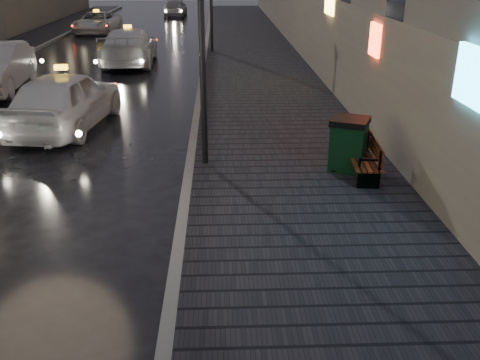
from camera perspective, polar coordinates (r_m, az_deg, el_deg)
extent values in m
plane|color=black|center=(7.42, -19.86, -16.13)|extent=(120.00, 120.00, 0.00)
cube|color=black|center=(26.90, 1.48, 13.13)|extent=(4.60, 58.00, 0.15)
cube|color=slate|center=(26.86, -3.78, 13.08)|extent=(0.20, 58.00, 0.15)
cube|color=slate|center=(28.52, -22.37, 12.04)|extent=(0.20, 58.00, 0.15)
cylinder|color=black|center=(11.64, -4.06, 13.48)|extent=(0.14, 0.14, 5.00)
cube|color=black|center=(11.12, 13.55, 0.01)|extent=(0.46, 0.09, 0.36)
cube|color=black|center=(11.04, 14.71, 1.51)|extent=(0.06, 0.06, 0.63)
cube|color=black|center=(10.95, 13.52, 2.11)|extent=(0.38, 0.08, 0.05)
cube|color=black|center=(12.36, 12.44, 2.42)|extent=(0.46, 0.09, 0.36)
cube|color=black|center=(12.29, 13.48, 3.78)|extent=(0.06, 0.06, 0.63)
cube|color=black|center=(12.21, 12.40, 4.34)|extent=(0.38, 0.08, 0.05)
cube|color=#4C1F10|center=(11.66, 13.05, 2.23)|extent=(0.69, 1.67, 0.04)
cube|color=#4C1F10|center=(11.62, 14.22, 3.42)|extent=(0.16, 1.63, 0.36)
cube|color=black|center=(11.92, 11.48, 3.47)|extent=(0.94, 0.94, 1.04)
cube|color=black|center=(11.74, 11.70, 6.16)|extent=(1.01, 1.01, 0.13)
imported|color=silver|center=(15.84, -18.16, 8.14)|extent=(2.61, 5.10, 1.66)
imported|color=silver|center=(25.38, -11.75, 13.78)|extent=(2.45, 5.61, 1.60)
imported|color=silver|center=(37.27, -14.98, 15.95)|extent=(2.70, 4.94, 1.31)
imported|color=gray|center=(46.94, -6.92, 17.81)|extent=(1.82, 4.26, 1.44)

